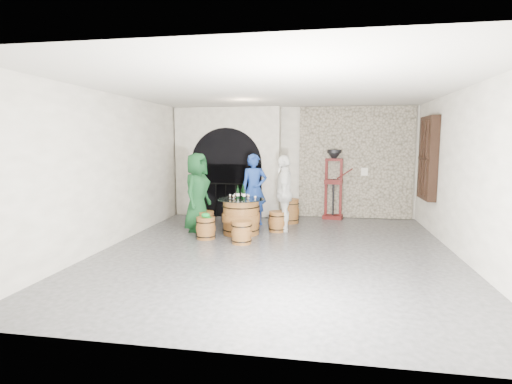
% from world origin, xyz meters
% --- Properties ---
extents(ground, '(8.00, 8.00, 0.00)m').
position_xyz_m(ground, '(0.00, 0.00, 0.00)').
color(ground, '#2D2D30').
rests_on(ground, ground).
extents(wall_back, '(8.00, 0.00, 8.00)m').
position_xyz_m(wall_back, '(0.00, 4.00, 1.60)').
color(wall_back, silver).
rests_on(wall_back, ground).
extents(wall_front, '(8.00, 0.00, 8.00)m').
position_xyz_m(wall_front, '(0.00, -4.00, 1.60)').
color(wall_front, silver).
rests_on(wall_front, ground).
extents(wall_left, '(0.00, 8.00, 8.00)m').
position_xyz_m(wall_left, '(-3.50, 0.00, 1.60)').
color(wall_left, silver).
rests_on(wall_left, ground).
extents(wall_right, '(0.00, 8.00, 8.00)m').
position_xyz_m(wall_right, '(3.50, 0.00, 1.60)').
color(wall_right, silver).
rests_on(wall_right, ground).
extents(ceiling, '(8.00, 8.00, 0.00)m').
position_xyz_m(ceiling, '(0.00, 0.00, 3.20)').
color(ceiling, beige).
rests_on(ceiling, wall_back).
extents(stone_facing_panel, '(3.20, 0.12, 3.18)m').
position_xyz_m(stone_facing_panel, '(1.80, 3.94, 1.60)').
color(stone_facing_panel, '#A19580').
rests_on(stone_facing_panel, ground).
extents(arched_opening, '(3.10, 0.60, 3.19)m').
position_xyz_m(arched_opening, '(-1.90, 3.74, 1.58)').
color(arched_opening, silver).
rests_on(arched_opening, ground).
extents(shuttered_window, '(0.23, 1.10, 2.00)m').
position_xyz_m(shuttered_window, '(3.38, 2.40, 1.80)').
color(shuttered_window, black).
rests_on(shuttered_window, wall_right).
extents(barrel_table, '(1.10, 1.10, 0.85)m').
position_xyz_m(barrel_table, '(-1.02, 1.37, 0.42)').
color(barrel_table, brown).
rests_on(barrel_table, ground).
extents(barrel_stool_left, '(0.46, 0.46, 0.50)m').
position_xyz_m(barrel_stool_left, '(-1.94, 1.48, 0.25)').
color(barrel_stool_left, brown).
rests_on(barrel_stool_left, ground).
extents(barrel_stool_far, '(0.46, 0.46, 0.50)m').
position_xyz_m(barrel_stool_far, '(-0.92, 2.29, 0.25)').
color(barrel_stool_far, brown).
rests_on(barrel_stool_far, ground).
extents(barrel_stool_right, '(0.46, 0.46, 0.50)m').
position_xyz_m(barrel_stool_right, '(-0.18, 1.77, 0.25)').
color(barrel_stool_right, brown).
rests_on(barrel_stool_right, ground).
extents(barrel_stool_near_right, '(0.46, 0.46, 0.50)m').
position_xyz_m(barrel_stool_near_right, '(-0.81, 0.47, 0.25)').
color(barrel_stool_near_right, brown).
rests_on(barrel_stool_near_right, ground).
extents(barrel_stool_near_left, '(0.46, 0.46, 0.50)m').
position_xyz_m(barrel_stool_near_left, '(-1.70, 0.75, 0.25)').
color(barrel_stool_near_left, brown).
rests_on(barrel_stool_near_left, ground).
extents(green_cap, '(0.24, 0.19, 0.11)m').
position_xyz_m(green_cap, '(-1.70, 0.75, 0.54)').
color(green_cap, '#0C8529').
rests_on(green_cap, barrel_stool_near_left).
extents(person_green, '(0.75, 1.02, 1.92)m').
position_xyz_m(person_green, '(-2.14, 1.51, 0.96)').
color(person_green, '#113E1C').
rests_on(person_green, ground).
extents(person_blue, '(0.78, 0.62, 1.88)m').
position_xyz_m(person_blue, '(-0.90, 2.52, 0.94)').
color(person_blue, navy).
rests_on(person_blue, ground).
extents(person_white, '(0.54, 1.13, 1.88)m').
position_xyz_m(person_white, '(-0.04, 1.84, 0.94)').
color(person_white, white).
rests_on(person_white, ground).
extents(wine_bottle_left, '(0.08, 0.08, 0.32)m').
position_xyz_m(wine_bottle_left, '(-1.09, 1.37, 0.98)').
color(wine_bottle_left, black).
rests_on(wine_bottle_left, barrel_table).
extents(wine_bottle_center, '(0.08, 0.08, 0.32)m').
position_xyz_m(wine_bottle_center, '(-0.93, 1.32, 0.98)').
color(wine_bottle_center, black).
rests_on(wine_bottle_center, barrel_table).
extents(wine_bottle_right, '(0.08, 0.08, 0.32)m').
position_xyz_m(wine_bottle_right, '(-0.99, 1.46, 0.98)').
color(wine_bottle_right, black).
rests_on(wine_bottle_right, barrel_table).
extents(tasting_glass_a, '(0.05, 0.05, 0.10)m').
position_xyz_m(tasting_glass_a, '(-1.18, 1.31, 0.90)').
color(tasting_glass_a, '#BA6D24').
rests_on(tasting_glass_a, barrel_table).
extents(tasting_glass_b, '(0.05, 0.05, 0.10)m').
position_xyz_m(tasting_glass_b, '(-0.84, 1.40, 0.90)').
color(tasting_glass_b, '#BA6D24').
rests_on(tasting_glass_b, barrel_table).
extents(tasting_glass_c, '(0.05, 0.05, 0.10)m').
position_xyz_m(tasting_glass_c, '(-1.20, 1.57, 0.90)').
color(tasting_glass_c, '#BA6D24').
rests_on(tasting_glass_c, barrel_table).
extents(tasting_glass_d, '(0.05, 0.05, 0.10)m').
position_xyz_m(tasting_glass_d, '(-0.89, 1.54, 0.90)').
color(tasting_glass_d, '#BA6D24').
rests_on(tasting_glass_d, barrel_table).
extents(tasting_glass_e, '(0.05, 0.05, 0.10)m').
position_xyz_m(tasting_glass_e, '(-0.64, 1.22, 0.90)').
color(tasting_glass_e, '#BA6D24').
rests_on(tasting_glass_e, barrel_table).
extents(tasting_glass_f, '(0.05, 0.05, 0.10)m').
position_xyz_m(tasting_glass_f, '(-1.29, 1.40, 0.90)').
color(tasting_glass_f, '#BA6D24').
rests_on(tasting_glass_f, barrel_table).
extents(side_barrel, '(0.50, 0.50, 0.66)m').
position_xyz_m(side_barrel, '(0.03, 2.87, 0.33)').
color(side_barrel, brown).
rests_on(side_barrel, ground).
extents(corking_press, '(0.83, 0.52, 1.97)m').
position_xyz_m(corking_press, '(1.19, 3.70, 1.15)').
color(corking_press, '#4D110C').
rests_on(corking_press, ground).
extents(control_box, '(0.18, 0.10, 0.22)m').
position_xyz_m(control_box, '(2.05, 3.86, 1.35)').
color(control_box, silver).
rests_on(control_box, wall_back).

